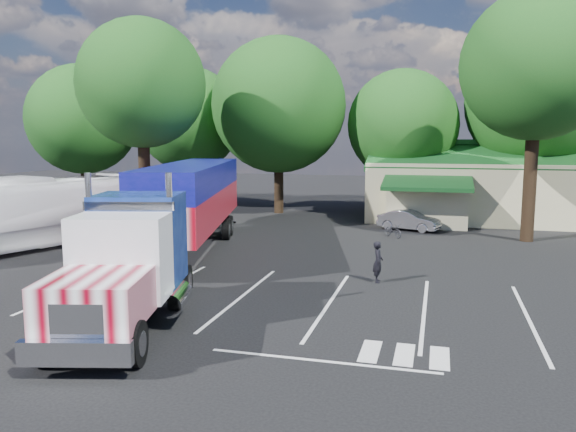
% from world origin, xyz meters
% --- Properties ---
extents(ground, '(120.00, 120.00, 0.00)m').
position_xyz_m(ground, '(0.00, 0.00, 0.00)').
color(ground, black).
rests_on(ground, ground).
extents(event_hall, '(24.20, 14.12, 5.55)m').
position_xyz_m(event_hall, '(13.74, 17.81, 2.21)').
color(event_hall, '#BDB58D').
rests_on(event_hall, ground).
extents(tree_row_a, '(9.00, 9.00, 11.68)m').
position_xyz_m(tree_row_a, '(-22.00, 16.50, 7.16)').
color(tree_row_a, black).
rests_on(tree_row_a, ground).
extents(tree_row_b, '(8.40, 8.40, 11.35)m').
position_xyz_m(tree_row_b, '(-13.00, 17.80, 7.13)').
color(tree_row_b, black).
rests_on(tree_row_b, ground).
extents(tree_row_c, '(10.00, 10.00, 13.05)m').
position_xyz_m(tree_row_c, '(-5.00, 16.20, 8.04)').
color(tree_row_c, black).
rests_on(tree_row_c, ground).
extents(tree_row_d, '(8.00, 8.00, 10.60)m').
position_xyz_m(tree_row_d, '(4.00, 17.50, 6.58)').
color(tree_row_d, black).
rests_on(tree_row_d, ground).
extents(tree_row_e, '(9.60, 9.60, 12.90)m').
position_xyz_m(tree_row_e, '(13.00, 18.00, 8.09)').
color(tree_row_e, black).
rests_on(tree_row_e, ground).
extents(tree_near_left, '(7.60, 7.60, 12.65)m').
position_xyz_m(tree_near_left, '(-10.50, 6.00, 8.81)').
color(tree_near_left, black).
rests_on(tree_near_left, ground).
extents(tree_near_right, '(8.00, 8.00, 13.50)m').
position_xyz_m(tree_near_right, '(11.50, 8.50, 9.46)').
color(tree_near_right, black).
rests_on(tree_near_right, ground).
extents(semi_truck, '(7.98, 22.07, 4.63)m').
position_xyz_m(semi_truck, '(-4.23, -2.06, 2.62)').
color(semi_truck, black).
rests_on(semi_truck, ground).
extents(woman, '(0.45, 0.63, 1.64)m').
position_xyz_m(woman, '(4.50, -2.64, 0.82)').
color(woman, black).
rests_on(woman, ground).
extents(bicycle, '(1.38, 1.54, 0.81)m').
position_xyz_m(bicycle, '(4.27, 7.81, 0.40)').
color(bicycle, black).
rests_on(bicycle, ground).
extents(tour_bus, '(6.97, 13.61, 3.70)m').
position_xyz_m(tour_bus, '(-13.52, -0.17, 1.85)').
color(tour_bus, white).
rests_on(tour_bus, ground).
extents(silver_sedan, '(4.03, 2.45, 1.25)m').
position_xyz_m(silver_sedan, '(5.00, 10.50, 0.63)').
color(silver_sedan, '#929399').
rests_on(silver_sedan, ground).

